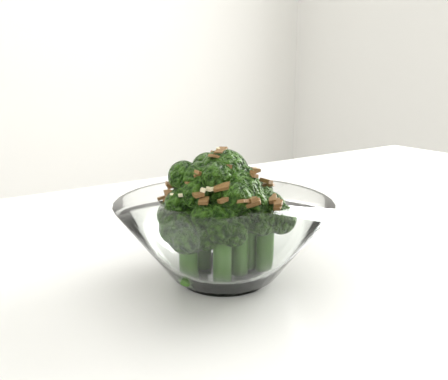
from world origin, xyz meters
TOP-DOWN VIEW (x-y plane):
  - table at (0.08, 0.01)m, footprint 1.24×0.86m
  - broccoli_dish at (-0.09, 0.01)m, footprint 0.19×0.19m

SIDE VIEW (x-z plane):
  - table at x=0.08m, z-range 0.31..1.06m
  - broccoli_dish at x=-0.09m, z-range 0.74..0.86m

